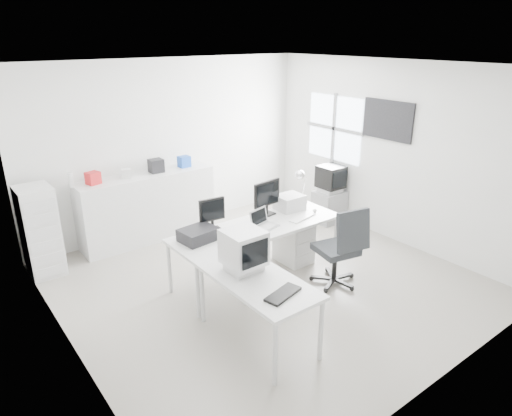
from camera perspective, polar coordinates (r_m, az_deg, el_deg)
floor at (r=6.27m, az=1.13°, el=-9.09°), size 5.00×5.00×0.01m
ceiling at (r=5.43m, az=1.34°, el=17.38°), size 5.00×5.00×0.01m
back_wall at (r=7.74m, az=-10.51°, el=7.63°), size 5.00×0.02×2.80m
left_wall at (r=4.66m, az=-23.59°, el=-2.80°), size 0.02×5.00×2.80m
right_wall at (r=7.46m, az=16.51°, el=6.63°), size 0.02×5.00×2.80m
window at (r=8.15m, az=9.75°, el=9.79°), size 0.02×1.20×1.10m
wall_picture at (r=7.39m, az=16.14°, el=10.52°), size 0.04×0.90×0.60m
main_desk at (r=6.21m, az=0.24°, el=-5.48°), size 2.40×0.80×0.75m
side_desk at (r=5.00m, az=0.23°, el=-12.59°), size 0.70×1.40×0.75m
drawer_pedestal at (r=6.68m, az=4.74°, el=-4.25°), size 0.40×0.50×0.60m
inkjet_printer at (r=5.66m, az=-7.22°, el=-3.31°), size 0.47×0.38×0.16m
lcd_monitor_small at (r=5.87m, az=-5.51°, el=-0.84°), size 0.37×0.24×0.44m
lcd_monitor_large at (r=6.34m, az=1.36°, el=1.19°), size 0.49×0.24×0.49m
laptop at (r=5.97m, az=1.21°, el=-1.57°), size 0.38×0.38×0.21m
white_keyboard at (r=6.33m, az=5.73°, el=-1.22°), size 0.45×0.22×0.02m
white_mouse at (r=6.55m, az=7.37°, el=-0.33°), size 0.06×0.06×0.06m
laser_printer at (r=6.61m, az=4.22°, el=0.73°), size 0.38×0.33×0.21m
desk_lamp at (r=6.84m, az=6.01°, el=2.71°), size 0.20×0.20×0.52m
crt_monitor at (r=4.87m, az=-1.56°, el=-5.20°), size 0.42×0.42×0.49m
black_keyboard at (r=4.53m, az=3.39°, el=-10.69°), size 0.44×0.26×0.03m
office_chair at (r=6.06m, az=9.96°, el=-4.64°), size 0.75×0.75×1.10m
tv_cabinet at (r=8.17m, az=9.13°, el=0.20°), size 0.51×0.42×0.56m
crt_tv at (r=8.01m, az=9.33°, el=3.58°), size 0.50×0.48×0.45m
sideboard at (r=7.50m, az=-13.37°, el=0.14°), size 2.17×0.54×1.09m
clutter_box_a at (r=7.04m, az=-19.70°, el=3.54°), size 0.22×0.20×0.18m
clutter_box_b at (r=7.20m, az=-15.94°, el=4.18°), size 0.17×0.16×0.14m
clutter_box_c at (r=7.38m, az=-12.38°, el=5.18°), size 0.21×0.20×0.21m
clutter_box_d at (r=7.60m, az=-8.97°, el=5.75°), size 0.19×0.16×0.18m
clutter_bottle at (r=7.00m, az=-22.14°, el=3.28°), size 0.07×0.07×0.22m
filing_cabinet at (r=6.86m, az=-25.39°, el=-2.64°), size 0.44×0.52×1.26m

